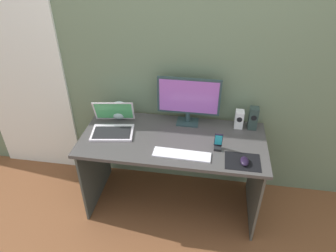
{
  "coord_description": "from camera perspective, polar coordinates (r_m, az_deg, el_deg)",
  "views": [
    {
      "loc": [
        0.27,
        -1.94,
        2.16
      ],
      "look_at": [
        -0.04,
        -0.02,
        0.85
      ],
      "focal_mm": 32.9,
      "sensor_mm": 36.0,
      "label": 1
    }
  ],
  "objects": [
    {
      "name": "monitor",
      "position": [
        2.5,
        3.83,
        5.0
      ],
      "size": [
        0.51,
        0.14,
        0.41
      ],
      "color": "#293E42",
      "rests_on": "desk"
    },
    {
      "name": "door_left",
      "position": [
        3.06,
        -25.56,
        8.6
      ],
      "size": [
        0.82,
        0.02,
        2.02
      ],
      "primitive_type": "cube",
      "color": "white",
      "rests_on": "ground_plane"
    },
    {
      "name": "mousepad",
      "position": [
        2.27,
        13.64,
        -6.4
      ],
      "size": [
        0.25,
        0.2,
        0.0
      ],
      "primitive_type": "cube",
      "color": "black",
      "rests_on": "desk"
    },
    {
      "name": "speaker_near_monitor",
      "position": [
        2.58,
        13.03,
        1.25
      ],
      "size": [
        0.07,
        0.08,
        0.15
      ],
      "color": "white",
      "rests_on": "desk"
    },
    {
      "name": "phone_in_dock",
      "position": [
        2.32,
        9.25,
        -3.23
      ],
      "size": [
        0.06,
        0.06,
        0.14
      ],
      "color": "black",
      "rests_on": "desk"
    },
    {
      "name": "wall_back",
      "position": [
        2.51,
        2.29,
        12.71
      ],
      "size": [
        6.0,
        0.04,
        2.5
      ],
      "primitive_type": "cube",
      "color": "slate",
      "rests_on": "ground_plane"
    },
    {
      "name": "mouse",
      "position": [
        2.24,
        14.0,
        -6.34
      ],
      "size": [
        0.06,
        0.1,
        0.04
      ],
      "primitive_type": "ellipsoid",
      "rotation": [
        0.0,
        0.0,
        0.0
      ],
      "color": "black",
      "rests_on": "mousepad"
    },
    {
      "name": "fishbowl",
      "position": [
        2.67,
        -9.05,
        2.9
      ],
      "size": [
        0.16,
        0.16,
        0.16
      ],
      "primitive_type": "sphere",
      "color": "silver",
      "rests_on": "desk"
    },
    {
      "name": "keyboard_external",
      "position": [
        2.26,
        2.56,
        -5.3
      ],
      "size": [
        0.43,
        0.12,
        0.01
      ],
      "primitive_type": "cube",
      "rotation": [
        0.0,
        0.0,
        -0.03
      ],
      "color": "white",
      "rests_on": "desk"
    },
    {
      "name": "ground_plane",
      "position": [
        2.91,
        0.77,
        -13.85
      ],
      "size": [
        8.0,
        8.0,
        0.0
      ],
      "primitive_type": "plane",
      "color": "brown"
    },
    {
      "name": "speaker_right",
      "position": [
        2.58,
        15.49,
        1.41
      ],
      "size": [
        0.07,
        0.07,
        0.19
      ],
      "color": "#2A3A37",
      "rests_on": "desk"
    },
    {
      "name": "laptop",
      "position": [
        2.53,
        -10.17,
        0.14
      ],
      "size": [
        0.37,
        0.36,
        0.22
      ],
      "color": "silver",
      "rests_on": "desk"
    },
    {
      "name": "desk",
      "position": [
        2.51,
        0.87,
        -4.98
      ],
      "size": [
        1.45,
        0.67,
        0.72
      ],
      "color": "#444141",
      "rests_on": "ground_plane"
    }
  ]
}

